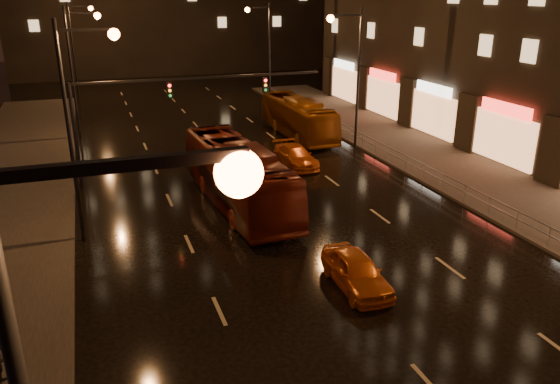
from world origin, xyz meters
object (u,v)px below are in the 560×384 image
(taxi_far, at_px, (296,156))
(pedestrian_b, at_px, (0,357))
(bus_red, at_px, (237,175))
(bus_curb, at_px, (298,117))
(taxi_near, at_px, (356,271))

(taxi_far, height_order, pedestrian_b, pedestrian_b)
(bus_red, bearing_deg, taxi_far, 41.99)
(bus_curb, xyz_separation_m, taxi_far, (-3.09, -7.54, -0.85))
(bus_curb, bearing_deg, taxi_near, -106.18)
(taxi_near, xyz_separation_m, taxi_far, (3.50, 15.79, -0.04))
(bus_curb, bearing_deg, bus_red, -123.72)
(bus_red, height_order, pedestrian_b, bus_red)
(taxi_far, relative_size, pedestrian_b, 2.43)
(bus_red, xyz_separation_m, taxi_near, (2.00, -10.26, -0.99))
(bus_red, distance_m, taxi_far, 7.87)
(bus_curb, xyz_separation_m, pedestrian_b, (-19.00, -25.15, -0.42))
(bus_red, xyz_separation_m, pedestrian_b, (-10.41, -12.08, -0.59))
(bus_red, relative_size, pedestrian_b, 6.41)
(bus_curb, relative_size, pedestrian_b, 5.74)
(bus_curb, height_order, taxi_far, bus_curb)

